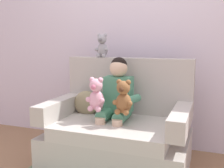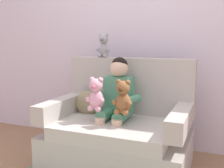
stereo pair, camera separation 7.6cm
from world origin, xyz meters
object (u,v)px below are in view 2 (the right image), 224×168
(armchair, at_px, (119,133))
(plush_pink, at_px, (96,95))
(plush_grey_on_backrest, at_px, (104,46))
(throw_pillow, at_px, (88,103))
(seated_child, at_px, (116,97))
(plush_brown, at_px, (123,98))

(armchair, distance_m, plush_pink, 0.44)
(plush_grey_on_backrest, xyz_separation_m, throw_pillow, (-0.10, -0.19, -0.58))
(plush_pink, height_order, throw_pillow, plush_pink)
(seated_child, xyz_separation_m, plush_grey_on_backrest, (-0.26, 0.28, 0.47))
(seated_child, xyz_separation_m, plush_pink, (-0.13, -0.17, 0.04))
(plush_pink, xyz_separation_m, plush_grey_on_backrest, (-0.13, 0.45, 0.43))
(seated_child, height_order, plush_grey_on_backrest, plush_grey_on_backrest)
(plush_pink, distance_m, plush_brown, 0.26)
(seated_child, relative_size, plush_grey_on_backrest, 3.32)
(plush_pink, bearing_deg, plush_brown, -12.37)
(throw_pillow, bearing_deg, plush_grey_on_backrest, 62.38)
(plush_brown, distance_m, plush_grey_on_backrest, 0.75)
(armchair, height_order, plush_grey_on_backrest, plush_grey_on_backrest)
(throw_pillow, bearing_deg, plush_brown, -29.85)
(seated_child, height_order, throw_pillow, seated_child)
(plush_grey_on_backrest, bearing_deg, plush_brown, -38.18)
(plush_pink, height_order, plush_grey_on_backrest, plush_grey_on_backrest)
(plush_brown, distance_m, throw_pillow, 0.58)
(plush_brown, bearing_deg, seated_child, 105.51)
(plush_pink, bearing_deg, plush_grey_on_backrest, 97.66)
(plush_pink, relative_size, plush_brown, 1.01)
(seated_child, relative_size, plush_brown, 2.75)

